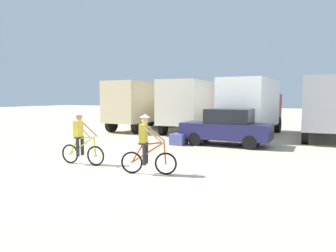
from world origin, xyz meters
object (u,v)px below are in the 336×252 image
(box_truck_cream_rv, at_px, (190,104))
(box_truck_white_box, at_px, (252,105))
(cyclist_orange_shirt, at_px, (81,140))
(supply_crate, at_px, (179,139))
(box_truck_grey_hauler, at_px, (327,105))
(sedan_parked, at_px, (227,127))
(cyclist_cowboy_hat, at_px, (147,146))
(box_truck_tan_camper, at_px, (143,103))

(box_truck_cream_rv, bearing_deg, box_truck_white_box, -5.61)
(cyclist_orange_shirt, xyz_separation_m, supply_crate, (1.16, 5.63, -0.57))
(box_truck_cream_rv, bearing_deg, cyclist_orange_shirt, -87.57)
(box_truck_cream_rv, distance_m, box_truck_grey_hauler, 8.08)
(box_truck_cream_rv, height_order, sedan_parked, box_truck_cream_rv)
(cyclist_orange_shirt, relative_size, cyclist_cowboy_hat, 1.00)
(cyclist_cowboy_hat, bearing_deg, sedan_parked, 84.83)
(sedan_parked, distance_m, supply_crate, 2.40)
(cyclist_orange_shirt, height_order, supply_crate, cyclist_orange_shirt)
(box_truck_cream_rv, height_order, box_truck_grey_hauler, same)
(box_truck_white_box, bearing_deg, box_truck_cream_rv, 174.39)
(box_truck_tan_camper, bearing_deg, sedan_parked, -31.45)
(box_truck_cream_rv, distance_m, cyclist_orange_shirt, 11.16)
(box_truck_tan_camper, relative_size, cyclist_orange_shirt, 3.75)
(box_truck_white_box, xyz_separation_m, box_truck_grey_hauler, (3.94, 0.28, 0.00))
(box_truck_white_box, distance_m, box_truck_grey_hauler, 3.95)
(box_truck_cream_rv, distance_m, cyclist_cowboy_hat, 11.79)
(box_truck_grey_hauler, height_order, cyclist_orange_shirt, box_truck_grey_hauler)
(box_truck_tan_camper, distance_m, box_truck_white_box, 7.72)
(box_truck_cream_rv, height_order, cyclist_cowboy_hat, box_truck_cream_rv)
(cyclist_orange_shirt, bearing_deg, cyclist_cowboy_hat, -4.13)
(box_truck_white_box, height_order, box_truck_grey_hauler, same)
(supply_crate, bearing_deg, box_truck_grey_hauler, 39.68)
(box_truck_white_box, bearing_deg, sedan_parked, -94.54)
(box_truck_tan_camper, bearing_deg, box_truck_white_box, -2.02)
(box_truck_cream_rv, relative_size, box_truck_grey_hauler, 1.01)
(box_truck_grey_hauler, height_order, sedan_parked, box_truck_grey_hauler)
(box_truck_tan_camper, distance_m, box_truck_cream_rv, 3.58)
(box_truck_cream_rv, bearing_deg, supply_crate, -73.37)
(box_truck_tan_camper, height_order, cyclist_cowboy_hat, box_truck_tan_camper)
(sedan_parked, bearing_deg, cyclist_orange_shirt, -117.28)
(box_truck_white_box, height_order, sedan_parked, box_truck_white_box)
(box_truck_grey_hauler, relative_size, cyclist_cowboy_hat, 3.76)
(sedan_parked, distance_m, cyclist_cowboy_hat, 6.68)
(box_truck_tan_camper, bearing_deg, box_truck_grey_hauler, 0.05)
(sedan_parked, bearing_deg, box_truck_grey_hauler, 46.58)
(cyclist_cowboy_hat, height_order, supply_crate, cyclist_cowboy_hat)
(cyclist_orange_shirt, bearing_deg, box_truck_tan_camper, 110.25)
(box_truck_cream_rv, height_order, supply_crate, box_truck_cream_rv)
(box_truck_white_box, relative_size, sedan_parked, 1.63)
(sedan_parked, bearing_deg, box_truck_white_box, 85.46)
(box_truck_tan_camper, xyz_separation_m, supply_crate, (5.21, -5.34, -1.60))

